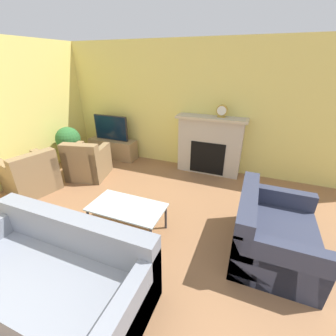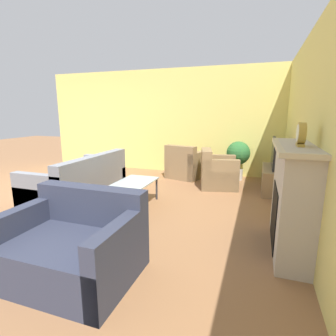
% 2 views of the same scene
% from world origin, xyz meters
% --- Properties ---
extents(wall_back, '(8.41, 0.06, 2.70)m').
position_xyz_m(wall_back, '(0.00, 5.03, 1.35)').
color(wall_back, '#EADB72').
rests_on(wall_back, ground_plane).
extents(fireplace, '(1.46, 0.40, 1.25)m').
position_xyz_m(fireplace, '(0.81, 4.83, 0.65)').
color(fireplace, '#BCB2A3').
rests_on(fireplace, ground_plane).
extents(tv_stand, '(1.22, 0.39, 0.48)m').
position_xyz_m(tv_stand, '(-1.65, 4.73, 0.24)').
color(tv_stand, '#997A56').
rests_on(tv_stand, ground_plane).
extents(tv, '(0.91, 0.06, 0.61)m').
position_xyz_m(tv, '(-1.65, 4.73, 0.79)').
color(tv, '#232328').
rests_on(tv, tv_stand).
extents(couch_sectional, '(2.00, 0.97, 0.82)m').
position_xyz_m(couch_sectional, '(0.01, 1.27, 0.29)').
color(couch_sectional, gray).
rests_on(couch_sectional, ground_plane).
extents(couch_loveseat, '(0.96, 1.26, 0.82)m').
position_xyz_m(couch_loveseat, '(2.07, 2.76, 0.29)').
color(couch_loveseat, '#33384C').
rests_on(couch_loveseat, ground_plane).
extents(armchair_by_window, '(0.96, 0.95, 0.82)m').
position_xyz_m(armchair_by_window, '(-2.12, 2.75, 0.30)').
color(armchair_by_window, '#8C704C').
rests_on(armchair_by_window, ground_plane).
extents(armchair_accent, '(0.89, 0.90, 0.82)m').
position_xyz_m(armchair_accent, '(-1.53, 3.62, 0.30)').
color(armchair_accent, '#8C704C').
rests_on(armchair_accent, ground_plane).
extents(coffee_table, '(1.06, 0.58, 0.42)m').
position_xyz_m(coffee_table, '(0.16, 2.44, 0.38)').
color(coffee_table, '#333338').
rests_on(coffee_table, ground_plane).
extents(potted_plant, '(0.55, 0.55, 0.92)m').
position_xyz_m(potted_plant, '(-2.33, 3.98, 0.60)').
color(potted_plant, beige).
rests_on(potted_plant, ground_plane).
extents(mantel_clock, '(0.22, 0.07, 0.25)m').
position_xyz_m(mantel_clock, '(0.99, 4.83, 1.38)').
color(mantel_clock, '#B79338').
rests_on(mantel_clock, fireplace).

